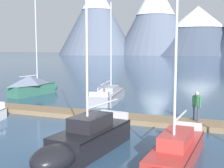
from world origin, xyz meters
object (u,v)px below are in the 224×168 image
sailboat_mid_dock_port (110,94)px  person_on_dock (196,104)px  sailboat_nearest_berth (33,85)px  sailboat_mid_dock_starboard (84,139)px  sailboat_far_berth (174,154)px

sailboat_mid_dock_port → person_on_dock: size_ratio=4.96×
sailboat_nearest_berth → sailboat_mid_dock_starboard: bearing=-51.0°
sailboat_nearest_berth → sailboat_mid_dock_port: bearing=-4.9°
sailboat_mid_dock_port → person_on_dock: (7.52, -6.75, 0.73)m
sailboat_mid_dock_port → person_on_dock: bearing=-41.9°
sailboat_mid_dock_port → sailboat_far_berth: 15.28m
sailboat_mid_dock_starboard → person_on_dock: size_ratio=5.61×
sailboat_nearest_berth → sailboat_far_berth: sailboat_nearest_berth is taller
sailboat_far_berth → sailboat_nearest_berth: bearing=136.5°
person_on_dock → sailboat_nearest_berth: bearing=154.4°
sailboat_mid_dock_port → person_on_dock: sailboat_mid_dock_port is taller
sailboat_nearest_berth → sailboat_mid_dock_port: sailboat_nearest_berth is taller
sailboat_mid_dock_port → sailboat_far_berth: (7.03, -13.56, -0.00)m
sailboat_mid_dock_port → sailboat_mid_dock_starboard: bearing=-76.1°
sailboat_nearest_berth → sailboat_mid_dock_port: (7.99, -0.68, -0.40)m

